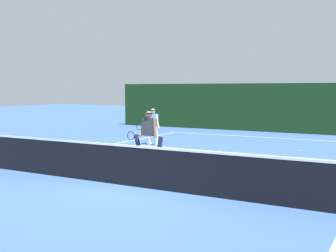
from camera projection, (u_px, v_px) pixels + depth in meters
The scene contains 10 objects.
ground_plane at pixel (128, 186), 10.28m from camera, with size 80.00×80.00×0.00m, color #3D63AB.
court_line_baseline_far at pixel (265, 137), 20.43m from camera, with size 9.93×0.10×0.01m, color white.
court_line_service at pixel (224, 152), 15.76m from camera, with size 8.10×0.10×0.01m, color white.
court_line_centre at pixel (187, 165), 13.06m from camera, with size 0.10×6.40×0.01m, color white.
tennis_net at pixel (128, 165), 10.23m from camera, with size 10.88×0.09×1.09m.
player_near at pixel (148, 133), 13.78m from camera, with size 1.13×0.84×1.64m.
player_far at pixel (153, 125), 17.65m from camera, with size 0.80×0.82×1.52m.
tennis_ball at pixel (299, 151), 15.77m from camera, with size 0.07×0.07×0.07m, color #D1E033.
tennis_ball_extra at pixel (189, 147), 16.86m from camera, with size 0.07×0.07×0.07m, color #D1E033.
back_fence_windscreen at pixel (280, 108), 22.63m from camera, with size 20.07×0.12×2.65m, color #163615.
Camera 1 is at (5.77, -8.36, 2.36)m, focal length 45.22 mm.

